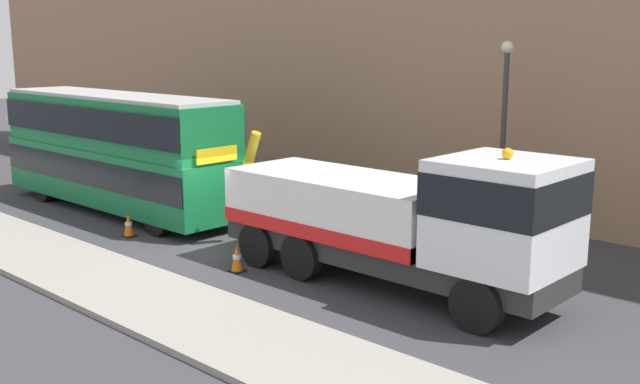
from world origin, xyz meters
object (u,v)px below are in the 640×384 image
Objects in this scene: double_decker_bus at (116,147)px; street_lamp at (504,122)px; recovery_tow_truck at (400,217)px; traffic_cone_near_bus at (129,226)px; traffic_cone_midway at (237,259)px.

street_lamp is at bearing 27.42° from double_decker_bus.
street_lamp is (11.53, 5.94, 1.24)m from double_decker_bus.
traffic_cone_near_bus is (-8.90, -1.74, -1.42)m from recovery_tow_truck.
recovery_tow_truck is at bearing -83.22° from street_lamp.
recovery_tow_truck is 9.18m from traffic_cone_near_bus.
recovery_tow_truck is at bearing 0.14° from double_decker_bus.
recovery_tow_truck reaches higher than traffic_cone_near_bus.
street_lamp reaches higher than recovery_tow_truck.
traffic_cone_midway is 8.91m from street_lamp.
double_decker_bus is at bearing -179.86° from recovery_tow_truck.
double_decker_bus is 4.21m from traffic_cone_near_bus.
traffic_cone_midway is 0.12× the size of street_lamp.
street_lamp reaches higher than traffic_cone_midway.
traffic_cone_near_bus is 11.66m from street_lamp.
double_decker_bus is at bearing 167.93° from traffic_cone_midway.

